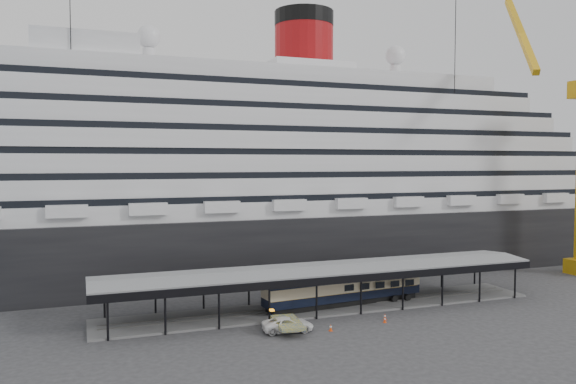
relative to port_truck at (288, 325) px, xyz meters
name	(u,v)px	position (x,y,z in m)	size (l,w,h in m)	color
ground	(342,319)	(7.74, 2.54, -0.77)	(200.00, 200.00, 0.00)	#323234
cruise_ship	(260,161)	(7.78, 34.54, 17.58)	(130.00, 30.00, 43.90)	black
platform_canopy	(325,289)	(7.74, 7.54, 1.59)	(56.00, 9.18, 5.30)	slate
port_truck	(288,325)	(0.00, 0.00, 0.00)	(2.56, 5.55, 1.54)	white
pullman_carriage	(344,286)	(10.40, 7.54, 1.82)	(21.87, 5.00, 21.30)	black
traffic_cone_left	(331,327)	(4.43, -1.39, -0.39)	(0.46, 0.46, 0.77)	#E8460C
traffic_cone_mid	(385,320)	(11.52, -0.64, -0.43)	(0.40, 0.40, 0.69)	#E8400C
traffic_cone_right	(385,317)	(12.10, 0.34, -0.40)	(0.43, 0.43, 0.75)	red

